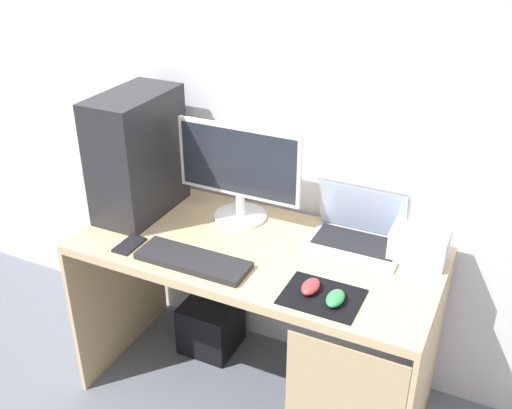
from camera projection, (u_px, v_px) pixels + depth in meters
name	position (u px, v px, depth m)	size (l,w,h in m)	color
ground_plane	(256.00, 390.00, 2.58)	(8.00, 8.00, 0.00)	slate
wall_back	(297.00, 75.00, 2.25)	(4.00, 0.05, 2.60)	silver
desk	(259.00, 282.00, 2.29)	(1.37, 0.64, 0.73)	tan
pc_tower	(137.00, 154.00, 2.37)	(0.22, 0.40, 0.50)	#232326
monitor	(239.00, 172.00, 2.33)	(0.52, 0.22, 0.40)	white
laptop	(358.00, 232.00, 2.23)	(0.35, 0.24, 0.24)	#B7BCC6
projector	(419.00, 245.00, 2.13)	(0.20, 0.14, 0.12)	silver
keyboard	(193.00, 260.00, 2.13)	(0.42, 0.14, 0.02)	#232326
mousepad	(322.00, 297.00, 1.95)	(0.26, 0.20, 0.01)	black
mouse_left	(311.00, 287.00, 1.97)	(0.06, 0.10, 0.03)	#B23333
mouse_right	(335.00, 298.00, 1.91)	(0.06, 0.10, 0.03)	#338C4C
cell_phone	(129.00, 245.00, 2.23)	(0.07, 0.13, 0.01)	black
subwoofer	(211.00, 325.00, 2.78)	(0.24, 0.24, 0.24)	black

